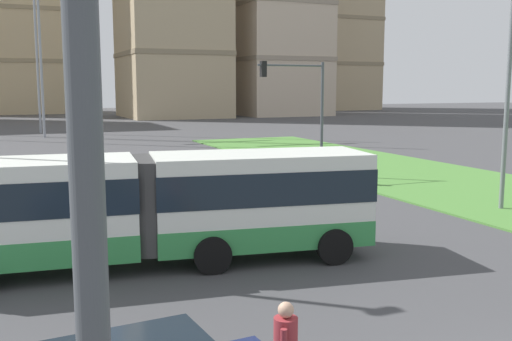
# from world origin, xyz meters

# --- Properties ---
(articulated_bus) EXTENTS (12.04, 4.13, 3.00)m
(articulated_bus) POSITION_xyz_m (-4.04, 9.87, 1.65)
(articulated_bus) COLOR silver
(articulated_bus) RESTS_ON ground
(car_white_van) EXTENTS (4.49, 2.20, 1.58)m
(car_white_van) POSITION_xyz_m (-6.04, 19.60, 0.75)
(car_white_van) COLOR silver
(car_white_van) RESTS_ON ground
(traffic_light_near_left) EXTENTS (3.99, 0.28, 5.96)m
(traffic_light_near_left) POSITION_xyz_m (-6.20, -3.00, 4.11)
(traffic_light_near_left) COLOR #474C51
(traffic_light_near_left) RESTS_ON ground
(traffic_light_far_right) EXTENTS (3.80, 0.28, 6.12)m
(traffic_light_far_right) POSITION_xyz_m (6.61, 22.00, 4.20)
(traffic_light_far_right) COLOR #474C51
(traffic_light_far_right) RESTS_ON ground
(streetlight_median) EXTENTS (0.70, 0.28, 9.12)m
(streetlight_median) POSITION_xyz_m (10.12, 11.62, 5.01)
(streetlight_median) COLOR slate
(streetlight_median) RESTS_ON ground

